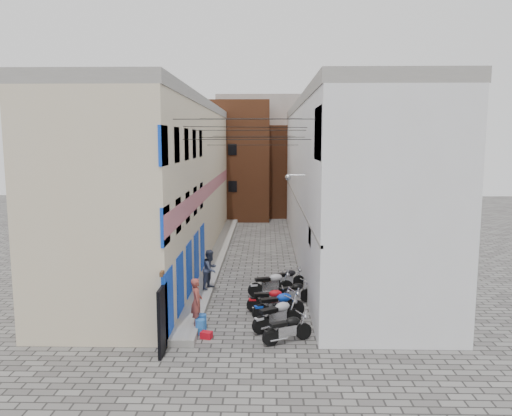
# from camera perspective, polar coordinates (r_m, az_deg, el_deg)

# --- Properties ---
(ground) EXTENTS (90.00, 90.00, 0.00)m
(ground) POSITION_cam_1_polar(r_m,az_deg,el_deg) (17.00, -1.56, -15.74)
(ground) COLOR #504D4B
(ground) RESTS_ON ground
(plinth) EXTENTS (0.90, 26.00, 0.25)m
(plinth) POSITION_cam_1_polar(r_m,az_deg,el_deg) (29.46, -4.34, -5.28)
(plinth) COLOR gray
(plinth) RESTS_ON ground
(building_left) EXTENTS (5.10, 27.00, 9.00)m
(building_left) POSITION_cam_1_polar(r_m,az_deg,el_deg) (29.18, -10.18, 3.19)
(building_left) COLOR beige
(building_left) RESTS_ON ground
(building_right) EXTENTS (5.94, 26.00, 9.00)m
(building_right) POSITION_cam_1_polar(r_m,az_deg,el_deg) (28.96, 9.61, 3.18)
(building_right) COLOR white
(building_right) RESTS_ON ground
(building_far_brick_left) EXTENTS (6.00, 6.00, 10.00)m
(building_far_brick_left) POSITION_cam_1_polar(r_m,az_deg,el_deg) (43.69, -2.44, 5.46)
(building_far_brick_left) COLOR brown
(building_far_brick_left) RESTS_ON ground
(building_far_brick_right) EXTENTS (5.00, 6.00, 8.00)m
(building_far_brick_right) POSITION_cam_1_polar(r_m,az_deg,el_deg) (45.70, 4.02, 4.30)
(building_far_brick_right) COLOR brown
(building_far_brick_right) RESTS_ON ground
(building_far_concrete) EXTENTS (8.00, 5.00, 11.00)m
(building_far_concrete) POSITION_cam_1_polar(r_m,az_deg,el_deg) (49.58, 0.32, 6.32)
(building_far_concrete) COLOR gray
(building_far_concrete) RESTS_ON ground
(far_shopfront) EXTENTS (2.00, 0.30, 2.40)m
(far_shopfront) POSITION_cam_1_polar(r_m,az_deg,el_deg) (41.15, 0.13, 0.01)
(far_shopfront) COLOR black
(far_shopfront) RESTS_ON ground
(overhead_wires) EXTENTS (5.80, 13.02, 1.32)m
(overhead_wires) POSITION_cam_1_polar(r_m,az_deg,el_deg) (23.22, -0.70, 8.64)
(overhead_wires) COLOR black
(overhead_wires) RESTS_ON ground
(motorcycle_a) EXTENTS (1.91, 1.34, 1.07)m
(motorcycle_a) POSITION_cam_1_polar(r_m,az_deg,el_deg) (17.25, 3.62, -13.46)
(motorcycle_a) COLOR black
(motorcycle_a) RESTS_ON ground
(motorcycle_b) EXTENTS (2.10, 1.73, 1.21)m
(motorcycle_b) POSITION_cam_1_polar(r_m,az_deg,el_deg) (18.29, 2.46, -11.96)
(motorcycle_b) COLOR #A1A1A5
(motorcycle_b) RESTS_ON ground
(motorcycle_c) EXTENTS (2.21, 1.34, 1.22)m
(motorcycle_c) POSITION_cam_1_polar(r_m,az_deg,el_deg) (19.30, 2.59, -10.87)
(motorcycle_c) COLOR #0B34A9
(motorcycle_c) RESTS_ON ground
(motorcycle_d) EXTENTS (1.92, 0.71, 1.10)m
(motorcycle_d) POSITION_cam_1_polar(r_m,az_deg,el_deg) (20.07, 1.65, -10.31)
(motorcycle_d) COLOR #AE0C14
(motorcycle_d) RESTS_ON ground
(motorcycle_e) EXTENTS (1.93, 1.32, 1.07)m
(motorcycle_e) POSITION_cam_1_polar(r_m,az_deg,el_deg) (21.02, 4.29, -9.52)
(motorcycle_e) COLOR black
(motorcycle_e) RESTS_ON ground
(motorcycle_f) EXTENTS (2.17, 1.26, 1.20)m
(motorcycle_f) POSITION_cam_1_polar(r_m,az_deg,el_deg) (22.00, 1.72, -8.54)
(motorcycle_f) COLOR #AAABAF
(motorcycle_f) RESTS_ON ground
(motorcycle_g) EXTENTS (1.89, 1.24, 1.05)m
(motorcycle_g) POSITION_cam_1_polar(r_m,az_deg,el_deg) (23.10, 3.53, -7.94)
(motorcycle_g) COLOR black
(motorcycle_g) RESTS_ON ground
(person_a) EXTENTS (0.49, 0.67, 1.69)m
(person_a) POSITION_cam_1_polar(r_m,az_deg,el_deg) (18.13, -6.81, -10.56)
(person_a) COLOR #9A4238
(person_a) RESTS_ON plinth
(person_b) EXTENTS (0.95, 1.04, 1.74)m
(person_b) POSITION_cam_1_polar(r_m,az_deg,el_deg) (22.28, -5.24, -6.97)
(person_b) COLOR #363D51
(person_b) RESTS_ON plinth
(water_jug_near) EXTENTS (0.44, 0.44, 0.52)m
(water_jug_near) POSITION_cam_1_polar(r_m,az_deg,el_deg) (18.14, -6.40, -13.33)
(water_jug_near) COLOR blue
(water_jug_near) RESTS_ON ground
(water_jug_far) EXTENTS (0.47, 0.47, 0.56)m
(water_jug_far) POSITION_cam_1_polar(r_m,az_deg,el_deg) (18.51, -6.23, -12.83)
(water_jug_far) COLOR blue
(water_jug_far) RESTS_ON ground
(red_crate) EXTENTS (0.43, 0.37, 0.23)m
(red_crate) POSITION_cam_1_polar(r_m,az_deg,el_deg) (17.80, -5.69, -14.25)
(red_crate) COLOR red
(red_crate) RESTS_ON ground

